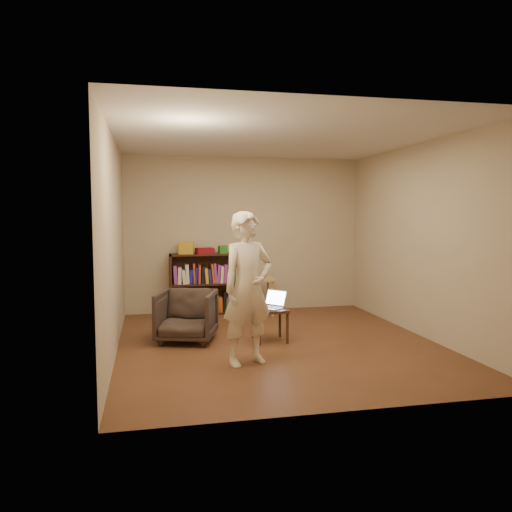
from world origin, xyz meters
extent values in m
plane|color=#492E17|center=(0.00, 0.00, 0.00)|extent=(4.50, 4.50, 0.00)
plane|color=silver|center=(0.00, 0.00, 2.60)|extent=(4.50, 4.50, 0.00)
plane|color=#B8AA8B|center=(0.00, 2.25, 1.30)|extent=(4.00, 0.00, 4.00)
plane|color=#B8AA8B|center=(-2.00, 0.00, 1.30)|extent=(0.00, 4.50, 4.50)
plane|color=#B8AA8B|center=(2.00, 0.00, 1.30)|extent=(0.00, 4.50, 4.50)
cube|color=black|center=(-1.26, 2.08, 0.50)|extent=(0.03, 0.30, 1.00)
cube|color=black|center=(-0.09, 2.08, 0.50)|extent=(0.03, 0.30, 1.00)
cube|color=black|center=(-0.68, 2.22, 0.50)|extent=(1.20, 0.02, 1.00)
cube|color=black|center=(-0.68, 2.08, 0.01)|extent=(1.20, 0.30, 0.03)
cube|color=black|center=(-0.68, 2.08, 0.50)|extent=(1.14, 0.30, 0.03)
cube|color=black|center=(-0.68, 2.08, 0.98)|extent=(1.20, 0.30, 0.03)
cube|color=gold|center=(-1.01, 2.09, 1.10)|extent=(0.26, 0.20, 0.19)
cube|color=maroon|center=(-0.71, 2.07, 1.05)|extent=(0.31, 0.25, 0.09)
cube|color=#29761F|center=(-0.41, 2.08, 1.06)|extent=(0.14, 0.14, 0.13)
cube|color=silver|center=(-0.20, 2.09, 1.04)|extent=(0.11, 0.11, 0.07)
cube|color=tan|center=(0.18, 1.81, 0.59)|extent=(0.42, 0.42, 0.04)
cylinder|color=tan|center=(0.01, 1.64, 0.28)|extent=(0.04, 0.04, 0.57)
cylinder|color=tan|center=(0.34, 1.64, 0.28)|extent=(0.04, 0.04, 0.57)
cylinder|color=tan|center=(0.01, 1.98, 0.28)|extent=(0.04, 0.04, 0.57)
cylinder|color=tan|center=(0.34, 1.98, 0.28)|extent=(0.04, 0.04, 0.57)
imported|color=#322621|center=(-1.14, 0.36, 0.33)|extent=(0.90, 0.91, 0.67)
cube|color=black|center=(-0.07, 0.14, 0.41)|extent=(0.42, 0.42, 0.04)
cylinder|color=black|center=(-0.25, -0.04, 0.20)|extent=(0.04, 0.04, 0.39)
cylinder|color=black|center=(0.11, -0.04, 0.20)|extent=(0.04, 0.04, 0.39)
cylinder|color=black|center=(-0.25, 0.33, 0.20)|extent=(0.04, 0.04, 0.39)
cylinder|color=black|center=(0.11, 0.33, 0.20)|extent=(0.04, 0.04, 0.39)
cube|color=#ADADB1|center=(-0.08, 0.14, 0.44)|extent=(0.37, 0.38, 0.02)
cube|color=black|center=(-0.08, 0.14, 0.45)|extent=(0.27, 0.28, 0.00)
cube|color=#ADADB1|center=(0.03, 0.24, 0.55)|extent=(0.27, 0.29, 0.21)
cube|color=#AEC1F4|center=(0.03, 0.24, 0.55)|extent=(0.23, 0.25, 0.17)
imported|color=beige|center=(-0.55, -0.76, 0.84)|extent=(0.72, 0.60, 1.69)
camera|label=1|loc=(-1.60, -6.07, 1.67)|focal=35.00mm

